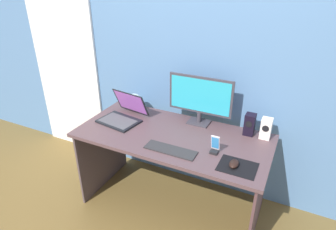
% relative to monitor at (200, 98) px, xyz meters
% --- Properties ---
extents(ground_plane, '(8.00, 8.00, 0.00)m').
position_rel_monitor_xyz_m(ground_plane, '(-0.12, -0.27, -0.96)').
color(ground_plane, brown).
extents(wall_back, '(6.00, 0.04, 2.50)m').
position_rel_monitor_xyz_m(wall_back, '(-0.12, 0.18, 0.29)').
color(wall_back, '#5079A8').
rests_on(wall_back, ground_plane).
extents(door_left, '(0.82, 0.02, 2.02)m').
position_rel_monitor_xyz_m(door_left, '(-1.57, 0.15, 0.05)').
color(door_left, white).
rests_on(door_left, ground_plane).
extents(desk, '(1.52, 0.72, 0.73)m').
position_rel_monitor_xyz_m(desk, '(-0.12, -0.27, -0.38)').
color(desk, '#4F3A3D').
rests_on(desk, ground_plane).
extents(monitor, '(0.54, 0.14, 0.41)m').
position_rel_monitor_xyz_m(monitor, '(0.00, 0.00, 0.00)').
color(monitor, '#38353E').
rests_on(monitor, desk).
extents(speaker_right, '(0.08, 0.09, 0.16)m').
position_rel_monitor_xyz_m(speaker_right, '(0.54, -0.00, -0.15)').
color(speaker_right, white).
rests_on(speaker_right, desk).
extents(speaker_near_monitor, '(0.08, 0.09, 0.17)m').
position_rel_monitor_xyz_m(speaker_near_monitor, '(0.42, -0.00, -0.14)').
color(speaker_near_monitor, black).
rests_on(speaker_near_monitor, desk).
extents(laptop, '(0.38, 0.38, 0.23)m').
position_rel_monitor_xyz_m(laptop, '(-0.61, -0.23, -0.18)').
color(laptop, black).
rests_on(laptop, desk).
extents(fishbowl, '(0.16, 0.16, 0.16)m').
position_rel_monitor_xyz_m(fishbowl, '(-0.63, -0.01, -0.16)').
color(fishbowl, silver).
rests_on(fishbowl, desk).
extents(keyboard_external, '(0.38, 0.12, 0.01)m').
position_rel_monitor_xyz_m(keyboard_external, '(-0.03, -0.48, -0.23)').
color(keyboard_external, '#2A282A').
rests_on(keyboard_external, desk).
extents(mousepad, '(0.25, 0.20, 0.00)m').
position_rel_monitor_xyz_m(mousepad, '(0.45, -0.46, -0.23)').
color(mousepad, black).
rests_on(mousepad, desk).
extents(mouse, '(0.06, 0.10, 0.04)m').
position_rel_monitor_xyz_m(mouse, '(0.42, -0.47, -0.21)').
color(mouse, black).
rests_on(mouse, mousepad).
extents(phone_in_dock, '(0.06, 0.06, 0.14)m').
position_rel_monitor_xyz_m(phone_in_dock, '(0.26, -0.37, -0.18)').
color(phone_in_dock, black).
rests_on(phone_in_dock, desk).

